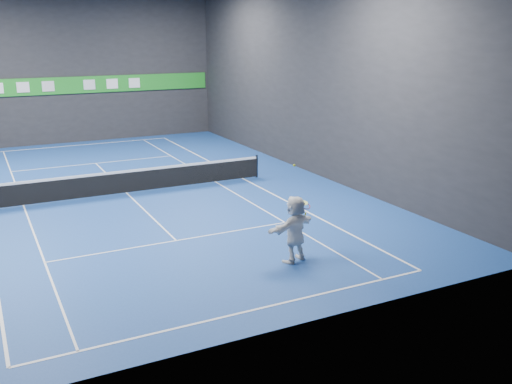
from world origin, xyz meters
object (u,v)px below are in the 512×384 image
player (295,229)px  tennis_ball (294,165)px  tennis_net (126,181)px  tennis_racket (305,207)px

player → tennis_ball: size_ratio=27.81×
player → tennis_net: 9.98m
tennis_ball → tennis_racket: 1.39m
player → tennis_ball: tennis_ball is taller
tennis_ball → tennis_racket: (0.43, 0.06, -1.32)m
player → tennis_ball: (-0.07, -0.01, 1.93)m
tennis_ball → tennis_net: (-2.53, 9.63, -2.41)m
tennis_racket → tennis_net: bearing=107.2°
player → tennis_racket: player is taller
player → tennis_racket: (0.36, 0.05, 0.61)m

